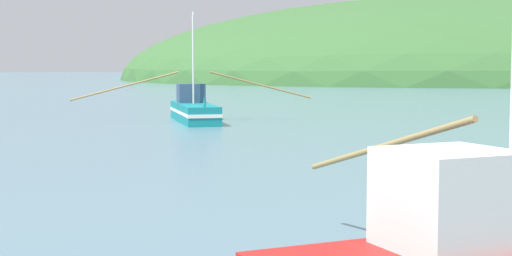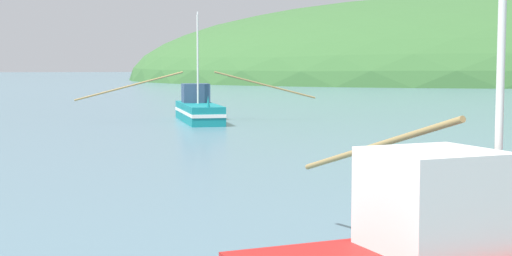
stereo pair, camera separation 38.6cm
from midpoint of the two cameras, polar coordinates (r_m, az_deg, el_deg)
name	(u,v)px [view 2 (the right image)]	position (r m, az deg, el deg)	size (l,w,h in m)	color
hill_far_left	(489,79)	(183.80, 16.95, 3.50)	(162.51, 130.01, 36.96)	#386633
fishing_boat_teal	(198,110)	(50.03, -4.07, 1.36)	(15.63, 8.77, 7.10)	#147F84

